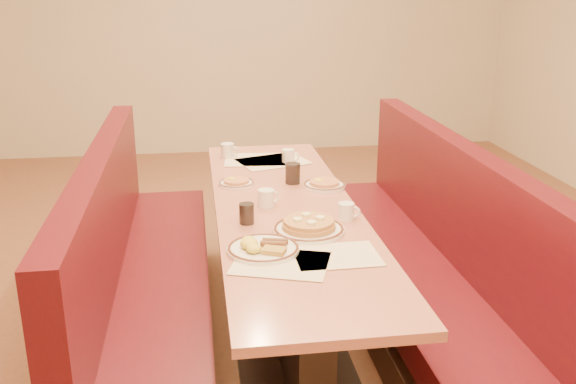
{
  "coord_description": "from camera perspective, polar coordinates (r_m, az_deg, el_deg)",
  "views": [
    {
      "loc": [
        -0.43,
        -2.98,
        1.83
      ],
      "look_at": [
        0.0,
        -0.06,
        0.85
      ],
      "focal_mm": 40.0,
      "sensor_mm": 36.0,
      "label": 1
    }
  ],
  "objects": [
    {
      "name": "coffee_mug_b",
      "position": [
        3.19,
        -1.92,
        -0.52
      ],
      "size": [
        0.11,
        0.08,
        0.09
      ],
      "rotation": [
        0.0,
        0.0,
        0.33
      ],
      "color": "white",
      "rests_on": "diner_table"
    },
    {
      "name": "placemat_near_right",
      "position": [
        2.65,
        4.35,
        -5.65
      ],
      "size": [
        0.35,
        0.26,
        0.0
      ],
      "primitive_type": "cube",
      "rotation": [
        0.0,
        0.0,
        0.01
      ],
      "color": "#FCF1C5",
      "rests_on": "diner_table"
    },
    {
      "name": "pancake_plate",
      "position": [
        2.87,
        1.85,
        -3.15
      ],
      "size": [
        0.32,
        0.32,
        0.07
      ],
      "rotation": [
        0.0,
        0.0,
        -0.38
      ],
      "color": "white",
      "rests_on": "diner_table"
    },
    {
      "name": "diner_table",
      "position": [
        3.34,
        -0.15,
        -7.43
      ],
      "size": [
        0.7,
        2.5,
        0.75
      ],
      "color": "black",
      "rests_on": "ground"
    },
    {
      "name": "coffee_mug_d",
      "position": [
        4.1,
        -5.36,
        3.71
      ],
      "size": [
        0.11,
        0.08,
        0.09
      ],
      "rotation": [
        0.0,
        0.0,
        -0.43
      ],
      "color": "white",
      "rests_on": "diner_table"
    },
    {
      "name": "placemat_far_left",
      "position": [
        4.03,
        -2.71,
        2.9
      ],
      "size": [
        0.44,
        0.34,
        0.0
      ],
      "primitive_type": "cube",
      "rotation": [
        0.0,
        0.0,
        -0.09
      ],
      "color": "#FCF1C5",
      "rests_on": "diner_table"
    },
    {
      "name": "soda_tumbler_mid",
      "position": [
        3.55,
        0.43,
        1.66
      ],
      "size": [
        0.08,
        0.08,
        0.11
      ],
      "color": "black",
      "rests_on": "diner_table"
    },
    {
      "name": "coffee_mug_c",
      "position": [
        3.96,
        0.07,
        3.23
      ],
      "size": [
        0.11,
        0.08,
        0.08
      ],
      "rotation": [
        0.0,
        0.0,
        -0.39
      ],
      "color": "white",
      "rests_on": "diner_table"
    },
    {
      "name": "eggs_plate",
      "position": [
        2.68,
        -2.32,
        -4.99
      ],
      "size": [
        0.3,
        0.3,
        0.06
      ],
      "rotation": [
        0.0,
        0.0,
        -0.4
      ],
      "color": "white",
      "rests_on": "diner_table"
    },
    {
      "name": "ground",
      "position": [
        3.52,
        -0.15,
        -12.92
      ],
      "size": [
        8.0,
        8.0,
        0.0
      ],
      "primitive_type": "plane",
      "color": "#9E6647",
      "rests_on": "ground"
    },
    {
      "name": "booth_left",
      "position": [
        3.33,
        -12.85,
        -8.24
      ],
      "size": [
        0.55,
        2.5,
        1.05
      ],
      "color": "#4C3326",
      "rests_on": "ground"
    },
    {
      "name": "placemat_far_right",
      "position": [
        3.99,
        -1.35,
        2.75
      ],
      "size": [
        0.48,
        0.42,
        0.0
      ],
      "primitive_type": "cube",
      "rotation": [
        0.0,
        0.0,
        0.31
      ],
      "color": "#FCF1C5",
      "rests_on": "diner_table"
    },
    {
      "name": "coffee_mug_a",
      "position": [
        3.03,
        5.24,
        -1.7
      ],
      "size": [
        0.1,
        0.07,
        0.08
      ],
      "rotation": [
        0.0,
        0.0,
        -0.39
      ],
      "color": "white",
      "rests_on": "diner_table"
    },
    {
      "name": "booth_right",
      "position": [
        3.52,
        11.83,
        -6.71
      ],
      "size": [
        0.55,
        2.5,
        1.05
      ],
      "color": "#4C3326",
      "rests_on": "ground"
    },
    {
      "name": "placemat_near_left",
      "position": [
        2.57,
        -0.65,
        -6.33
      ],
      "size": [
        0.44,
        0.39,
        0.0
      ],
      "primitive_type": "cube",
      "rotation": [
        0.0,
        0.0,
        -0.32
      ],
      "color": "#FCF1C5",
      "rests_on": "diner_table"
    },
    {
      "name": "extra_plate_mid",
      "position": [
        3.5,
        3.24,
        0.69
      ],
      "size": [
        0.23,
        0.23,
        0.05
      ],
      "rotation": [
        0.0,
        0.0,
        -0.23
      ],
      "color": "white",
      "rests_on": "diner_table"
    },
    {
      "name": "extra_plate_far",
      "position": [
        3.55,
        -4.62,
        0.85
      ],
      "size": [
        0.2,
        0.2,
        0.04
      ],
      "rotation": [
        0.0,
        0.0,
        -0.3
      ],
      "color": "white",
      "rests_on": "diner_table"
    },
    {
      "name": "soda_tumbler_near",
      "position": [
        2.98,
        -3.69,
        -1.93
      ],
      "size": [
        0.07,
        0.07,
        0.1
      ],
      "color": "black",
      "rests_on": "diner_table"
    }
  ]
}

